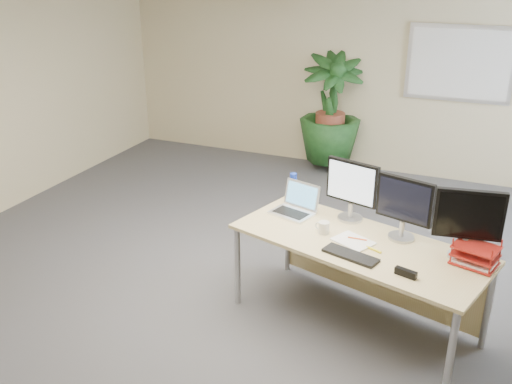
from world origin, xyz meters
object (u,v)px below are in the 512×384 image
at_px(monitor_right, 404,205).
at_px(laptop, 296,206).
at_px(floor_plant, 330,118).
at_px(monitor_left, 352,187).
at_px(desk, 364,255).

height_order(monitor_right, laptop, monitor_right).
xyz_separation_m(monitor_right, laptop, (-0.92, 0.14, -0.23)).
xyz_separation_m(floor_plant, monitor_left, (1.05, -3.04, 0.30)).
relative_size(floor_plant, monitor_right, 2.99).
distance_m(desk, floor_plant, 3.54).
xyz_separation_m(desk, laptop, (-0.66, 0.23, 0.22)).
distance_m(floor_plant, laptop, 3.14).
bearing_deg(floor_plant, monitor_left, -71.03).
bearing_deg(monitor_right, monitor_left, 157.64).
xyz_separation_m(desk, monitor_left, (-0.19, 0.27, 0.45)).
xyz_separation_m(floor_plant, monitor_right, (1.50, -3.23, 0.29)).
xyz_separation_m(desk, monitor_right, (0.26, 0.08, 0.45)).
height_order(floor_plant, monitor_right, floor_plant).
distance_m(floor_plant, monitor_left, 3.23).
distance_m(monitor_left, monitor_right, 0.49).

